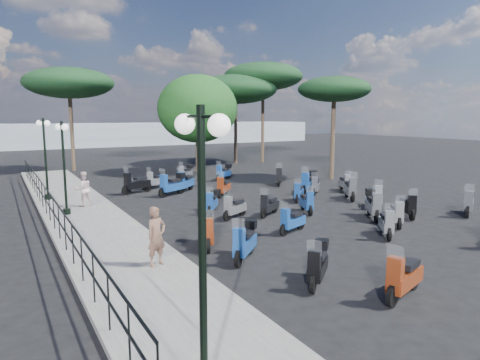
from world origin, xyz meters
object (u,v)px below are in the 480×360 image
lamp_post_1 (64,162)px  pedestrian_far (83,189)px  scooter_10 (185,183)px  scooter_30 (387,224)px  scooter_27 (316,186)px  scooter_21 (307,203)px  broadleaf_tree (198,109)px  scooter_25 (469,204)px  pine_3 (334,90)px  woman (156,236)px  scooter_20 (350,189)px  scooter_26 (378,197)px  scooter_7 (292,221)px  scooter_15 (299,193)px  scooter_16 (223,187)px  lamp_post_0 (202,237)px  lamp_post_2 (45,154)px  scooter_3 (234,208)px  scooter_17 (186,173)px  pine_2 (69,83)px  scooter_23 (224,173)px  scooter_28 (345,183)px  scooter_2 (208,231)px  pine_0 (236,89)px  scooter_4 (172,185)px  scooter_11 (156,180)px  scooter_19 (407,207)px  scooter_5 (136,184)px  scooter_9 (269,206)px  scooter_22 (309,183)px  pine_1 (263,77)px  scooter_6 (404,278)px  scooter_14 (373,205)px

lamp_post_1 → pedestrian_far: lamp_post_1 is taller
scooter_10 → scooter_30: 11.68m
scooter_27 → scooter_21: bearing=91.8°
scooter_30 → broadleaf_tree: size_ratio=0.19×
scooter_25 → pine_3: bearing=-41.8°
woman → scooter_21: woman is taller
scooter_20 → scooter_26: scooter_20 is taller
scooter_7 → scooter_15: size_ratio=1.20×
scooter_10 → scooter_16: (1.15, -2.20, -0.04)m
lamp_post_0 → lamp_post_2: 16.63m
pedestrian_far → scooter_3: pedestrian_far is taller
scooter_16 → scooter_10: bearing=-17.4°
scooter_17 → pine_2: 11.54m
scooter_20 → scooter_23: bearing=-42.1°
scooter_10 → scooter_26: scooter_10 is taller
broadleaf_tree → pedestrian_far: bearing=-137.0°
scooter_10 → scooter_28: 8.59m
scooter_2 → pine_0: (12.05, 19.80, 5.69)m
scooter_4 → scooter_28: scooter_4 is taller
pedestrian_far → scooter_15: (9.25, -3.18, -0.49)m
scooter_11 → pine_3: bearing=-130.3°
scooter_2 → scooter_19: size_ratio=1.11×
scooter_5 → scooter_30: scooter_5 is taller
scooter_17 → scooter_21: 11.32m
scooter_5 → broadleaf_tree: (6.28, 6.00, 4.02)m
scooter_27 → scooter_5: bearing=14.8°
scooter_15 → scooter_19: scooter_19 is taller
scooter_15 → scooter_28: size_ratio=0.84×
woman → scooter_11: (4.24, 12.51, -0.47)m
scooter_4 → scooter_30: size_ratio=1.32×
lamp_post_1 → scooter_10: 7.35m
lamp_post_1 → scooter_11: (5.43, 5.00, -1.79)m
scooter_9 → broadleaf_tree: bearing=-44.6°
lamp_post_0 → scooter_5: 17.48m
scooter_23 → broadleaf_tree: size_ratio=0.21×
scooter_22 → broadleaf_tree: 11.29m
scooter_3 → scooter_9: (1.45, -0.29, -0.01)m
scooter_4 → scooter_20: 8.89m
lamp_post_0 → scooter_7: size_ratio=2.82×
scooter_23 → pine_1: 12.75m
scooter_17 → pine_3: bearing=-153.7°
scooter_3 → scooter_21: scooter_21 is taller
scooter_19 → pine_2: size_ratio=0.19×
scooter_5 → scooter_17: 5.26m
scooter_16 → broadleaf_tree: bearing=-61.6°
scooter_11 → scooter_20: size_ratio=0.89×
scooter_6 → scooter_26: bearing=-62.8°
lamp_post_1 → pine_3: pine_3 is taller
scooter_3 → pine_2: (-3.13, 18.90, 5.94)m
scooter_14 → scooter_15: (-0.43, 4.24, -0.13)m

